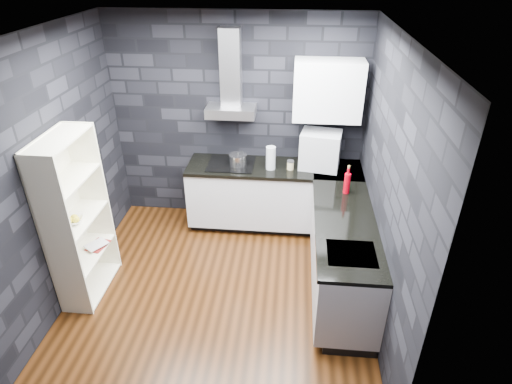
# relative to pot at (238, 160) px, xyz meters

# --- Properties ---
(ground) EXTENTS (3.20, 3.20, 0.00)m
(ground) POSITION_rel_pot_xyz_m (-0.04, -1.27, -0.97)
(ground) COLOR #3F1F0B
(ceiling) EXTENTS (3.20, 3.20, 0.00)m
(ceiling) POSITION_rel_pot_xyz_m (-0.04, -1.27, 1.73)
(ceiling) COLOR white
(wall_back) EXTENTS (3.20, 0.05, 2.70)m
(wall_back) POSITION_rel_pot_xyz_m (-0.04, 0.35, 0.38)
(wall_back) COLOR black
(wall_back) RESTS_ON ground
(wall_front) EXTENTS (3.20, 0.05, 2.70)m
(wall_front) POSITION_rel_pot_xyz_m (-0.04, -2.90, 0.38)
(wall_front) COLOR black
(wall_front) RESTS_ON ground
(wall_left) EXTENTS (0.05, 3.20, 2.70)m
(wall_left) POSITION_rel_pot_xyz_m (-1.67, -1.27, 0.38)
(wall_left) COLOR black
(wall_left) RESTS_ON ground
(wall_right) EXTENTS (0.05, 3.20, 2.70)m
(wall_right) POSITION_rel_pot_xyz_m (1.58, -1.27, 0.38)
(wall_right) COLOR black
(wall_right) RESTS_ON ground
(toekick_back) EXTENTS (2.18, 0.50, 0.10)m
(toekick_back) POSITION_rel_pot_xyz_m (0.46, 0.07, -0.92)
(toekick_back) COLOR black
(toekick_back) RESTS_ON ground
(toekick_right) EXTENTS (0.50, 1.78, 0.10)m
(toekick_right) POSITION_rel_pot_xyz_m (1.30, -1.17, -0.92)
(toekick_right) COLOR black
(toekick_right) RESTS_ON ground
(counter_back_cab) EXTENTS (2.20, 0.60, 0.76)m
(counter_back_cab) POSITION_rel_pot_xyz_m (0.46, 0.03, -0.49)
(counter_back_cab) COLOR silver
(counter_back_cab) RESTS_ON ground
(counter_right_cab) EXTENTS (0.60, 1.80, 0.76)m
(counter_right_cab) POSITION_rel_pot_xyz_m (1.26, -1.17, -0.49)
(counter_right_cab) COLOR silver
(counter_right_cab) RESTS_ON ground
(counter_back_top) EXTENTS (2.20, 0.62, 0.04)m
(counter_back_top) POSITION_rel_pot_xyz_m (0.46, 0.02, -0.09)
(counter_back_top) COLOR black
(counter_back_top) RESTS_ON counter_back_cab
(counter_right_top) EXTENTS (0.62, 1.80, 0.04)m
(counter_right_top) POSITION_rel_pot_xyz_m (1.25, -1.17, -0.09)
(counter_right_top) COLOR black
(counter_right_top) RESTS_ON counter_right_cab
(counter_corner_top) EXTENTS (0.62, 0.62, 0.04)m
(counter_corner_top) POSITION_rel_pot_xyz_m (1.26, 0.03, -0.09)
(counter_corner_top) COLOR black
(counter_corner_top) RESTS_ON counter_right_cab
(hood_body) EXTENTS (0.60, 0.34, 0.12)m
(hood_body) POSITION_rel_pot_xyz_m (-0.09, 0.16, 0.59)
(hood_body) COLOR #A2A2A6
(hood_body) RESTS_ON wall_back
(hood_chimney) EXTENTS (0.24, 0.20, 0.90)m
(hood_chimney) POSITION_rel_pot_xyz_m (-0.09, 0.23, 1.10)
(hood_chimney) COLOR #A2A2A6
(hood_chimney) RESTS_ON hood_body
(upper_cabinet) EXTENTS (0.80, 0.35, 0.70)m
(upper_cabinet) POSITION_rel_pot_xyz_m (1.06, 0.15, 0.88)
(upper_cabinet) COLOR white
(upper_cabinet) RESTS_ON wall_back
(cooktop) EXTENTS (0.58, 0.50, 0.01)m
(cooktop) POSITION_rel_pot_xyz_m (-0.09, 0.03, -0.07)
(cooktop) COLOR black
(cooktop) RESTS_ON counter_back_top
(sink_rim) EXTENTS (0.44, 0.40, 0.01)m
(sink_rim) POSITION_rel_pot_xyz_m (1.26, -1.67, -0.08)
(sink_rim) COLOR #A2A2A6
(sink_rim) RESTS_ON counter_right_top
(pot) EXTENTS (0.22, 0.22, 0.12)m
(pot) POSITION_rel_pot_xyz_m (0.00, 0.00, 0.00)
(pot) COLOR silver
(pot) RESTS_ON cooktop
(glass_vase) EXTENTS (0.15, 0.15, 0.29)m
(glass_vase) POSITION_rel_pot_xyz_m (0.41, -0.05, 0.07)
(glass_vase) COLOR silver
(glass_vase) RESTS_ON counter_back_top
(storage_jar) EXTENTS (0.10, 0.10, 0.10)m
(storage_jar) POSITION_rel_pot_xyz_m (0.66, -0.04, -0.02)
(storage_jar) COLOR tan
(storage_jar) RESTS_ON counter_back_top
(utensil_crock) EXTENTS (0.12, 0.12, 0.12)m
(utensil_crock) POSITION_rel_pot_xyz_m (0.81, -0.00, -0.01)
(utensil_crock) COLOR silver
(utensil_crock) RESTS_ON counter_back_top
(appliance_garage) EXTENTS (0.53, 0.44, 0.48)m
(appliance_garage) POSITION_rel_pot_xyz_m (1.02, 0.06, 0.15)
(appliance_garage) COLOR #B3B5BA
(appliance_garage) RESTS_ON counter_back_top
(red_bottle) EXTENTS (0.08, 0.08, 0.24)m
(red_bottle) POSITION_rel_pot_xyz_m (1.30, -0.57, 0.04)
(red_bottle) COLOR #9F000D
(red_bottle) RESTS_ON counter_right_top
(bookshelf) EXTENTS (0.47, 0.85, 1.80)m
(bookshelf) POSITION_rel_pot_xyz_m (-1.46, -1.38, -0.07)
(bookshelf) COLOR white
(bookshelf) RESTS_ON ground
(fruit_bowl) EXTENTS (0.23, 0.23, 0.05)m
(fruit_bowl) POSITION_rel_pot_xyz_m (-1.46, -1.46, -0.04)
(fruit_bowl) COLOR white
(fruit_bowl) RESTS_ON bookshelf
(book_red) EXTENTS (0.18, 0.06, 0.25)m
(book_red) POSITION_rel_pot_xyz_m (-1.48, -1.21, -0.40)
(book_red) COLOR maroon
(book_red) RESTS_ON bookshelf
(book_second) EXTENTS (0.14, 0.11, 0.22)m
(book_second) POSITION_rel_pot_xyz_m (-1.46, -1.21, -0.38)
(book_second) COLOR #B2B2B2
(book_second) RESTS_ON bookshelf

